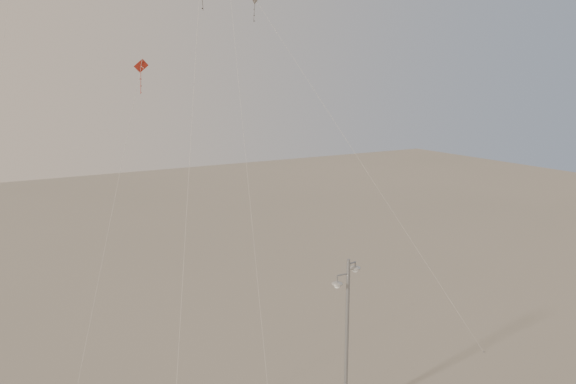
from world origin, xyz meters
TOP-DOWN VIEW (x-y plane):
  - street_lamp at (0.92, 0.30)m, footprint 1.60×0.61m
  - kite_1 at (-3.79, 6.66)m, footprint 6.85×12.15m
  - kite_3 at (-7.24, 7.24)m, footprint 6.98×8.26m
  - kite_4 at (6.44, 12.66)m, footprint 7.94×15.29m

SIDE VIEW (x-z plane):
  - street_lamp at x=0.92m, z-range 0.27..8.45m
  - kite_3 at x=-7.24m, z-range 4.37..21.68m
  - kite_4 at x=6.44m, z-range 5.14..27.20m
  - kite_1 at x=-3.79m, z-range 5.64..27.74m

